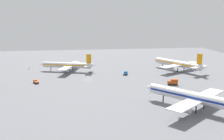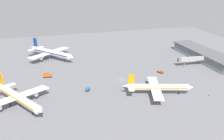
% 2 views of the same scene
% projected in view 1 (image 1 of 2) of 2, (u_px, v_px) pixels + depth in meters
% --- Properties ---
extents(ground, '(288.00, 288.00, 0.00)m').
position_uv_depth(ground, '(88.00, 80.00, 165.56)').
color(ground, slate).
extents(airplane_at_gate, '(40.97, 35.59, 14.92)m').
position_uv_depth(airplane_at_gate, '(194.00, 97.00, 112.82)').
color(airplane_at_gate, white).
rests_on(airplane_at_gate, ground).
extents(airplane_taxiing, '(32.86, 40.04, 12.52)m').
position_uv_depth(airplane_taxiing, '(68.00, 65.00, 188.85)').
color(airplane_taxiing, white).
rests_on(airplane_taxiing, ground).
extents(airplane_distant, '(42.09, 35.21, 14.12)m').
position_uv_depth(airplane_distant, '(178.00, 64.00, 190.75)').
color(airplane_distant, white).
rests_on(airplane_distant, ground).
extents(baggage_tug, '(3.73, 3.41, 2.30)m').
position_uv_depth(baggage_tug, '(126.00, 73.00, 178.97)').
color(baggage_tug, black).
rests_on(baggage_tug, ground).
extents(pushback_tractor, '(4.79, 3.61, 1.90)m').
position_uv_depth(pushback_tractor, '(36.00, 82.00, 157.35)').
color(pushback_tractor, black).
rests_on(pushback_tractor, ground).
extents(catering_truck, '(2.90, 5.83, 3.30)m').
position_uv_depth(catering_truck, '(173.00, 82.00, 153.64)').
color(catering_truck, black).
rests_on(catering_truck, ground).
extents(ground_crew_worker, '(0.55, 0.48, 1.67)m').
position_uv_depth(ground_crew_worker, '(29.00, 68.00, 195.95)').
color(ground_crew_worker, '#1E2338').
rests_on(ground_crew_worker, ground).
extents(safety_cone_near_gate, '(0.44, 0.44, 0.60)m').
position_uv_depth(safety_cone_near_gate, '(60.00, 77.00, 170.64)').
color(safety_cone_near_gate, '#EA590C').
rests_on(safety_cone_near_gate, ground).
extents(safety_cone_mid_apron, '(0.44, 0.44, 0.60)m').
position_uv_depth(safety_cone_mid_apron, '(150.00, 93.00, 136.16)').
color(safety_cone_mid_apron, '#EA590C').
rests_on(safety_cone_mid_apron, ground).
extents(safety_cone_far_side, '(0.44, 0.44, 0.60)m').
position_uv_depth(safety_cone_far_side, '(139.00, 67.00, 203.05)').
color(safety_cone_far_side, '#EA590C').
rests_on(safety_cone_far_side, ground).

